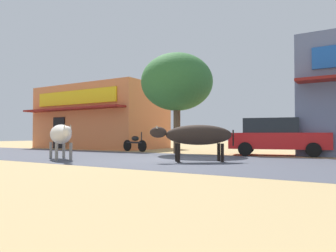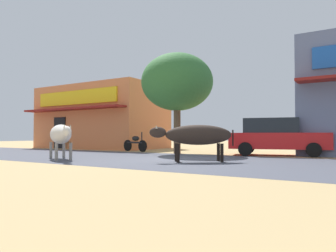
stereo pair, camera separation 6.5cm
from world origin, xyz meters
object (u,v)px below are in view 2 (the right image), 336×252
(cow_near_brown, at_px, (61,135))
(cafe_chair_near_tree, at_px, (70,141))
(cow_far_dark, at_px, (197,135))
(parked_motorcycle, at_px, (135,143))
(roadside_tree, at_px, (177,82))
(parked_hatchback_car, at_px, (276,136))

(cow_near_brown, xyz_separation_m, cafe_chair_near_tree, (-7.03, 6.61, -0.41))
(cafe_chair_near_tree, bearing_deg, cow_far_dark, -22.80)
(parked_motorcycle, bearing_deg, roadside_tree, -8.94)
(parked_hatchback_car, distance_m, parked_motorcycle, 7.42)
(roadside_tree, xyz_separation_m, parked_motorcycle, (-2.93, 0.46, -3.02))
(cow_far_dark, height_order, cafe_chair_near_tree, cow_far_dark)
(parked_hatchback_car, relative_size, cow_far_dark, 1.78)
(roadside_tree, distance_m, cafe_chair_near_tree, 9.36)
(parked_motorcycle, relative_size, cow_near_brown, 0.71)
(parked_motorcycle, xyz_separation_m, cow_far_dark, (5.96, -4.37, 0.42))
(cafe_chair_near_tree, bearing_deg, cow_near_brown, -43.25)
(parked_hatchback_car, xyz_separation_m, cow_near_brown, (-6.24, -6.56, 0.08))
(parked_motorcycle, height_order, cow_far_dark, cow_far_dark)
(roadside_tree, bearing_deg, parked_motorcycle, 171.06)
(parked_hatchback_car, distance_m, cow_far_dark, 5.13)
(cow_far_dark, bearing_deg, parked_motorcycle, 143.77)
(parked_motorcycle, distance_m, cafe_chair_near_tree, 5.91)
(parked_hatchback_car, relative_size, parked_motorcycle, 2.36)
(cow_far_dark, relative_size, cafe_chair_near_tree, 2.70)
(cow_near_brown, height_order, cow_far_dark, cow_near_brown)
(parked_hatchback_car, bearing_deg, roadside_tree, -167.15)
(parked_hatchback_car, xyz_separation_m, cafe_chair_near_tree, (-13.27, 0.05, -0.33))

